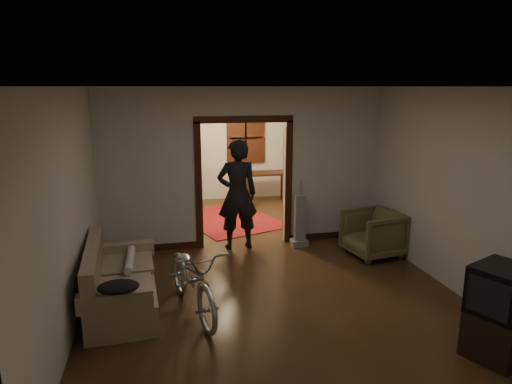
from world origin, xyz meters
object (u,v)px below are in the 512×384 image
object	(u,v)px
desk	(266,188)
armchair	(373,234)
bicycle	(193,278)
sofa	(121,276)
locker	(173,173)
person	(237,195)

from	to	relation	value
desk	armchair	bearing A→B (deg)	-65.44
armchair	desk	world-z (taller)	armchair
bicycle	desk	xyz separation A→B (m)	(2.21, 5.33, -0.08)
sofa	locker	distance (m)	5.15
bicycle	locker	world-z (taller)	locker
desk	locker	bearing A→B (deg)	-170.42
bicycle	armchair	distance (m)	3.42
sofa	desk	size ratio (longest dim) A/B	1.80
desk	bicycle	bearing A→B (deg)	-101.04
person	locker	distance (m)	3.31
armchair	locker	bearing A→B (deg)	-151.77
bicycle	armchair	world-z (taller)	bicycle
bicycle	person	size ratio (longest dim) A/B	0.90
person	desk	size ratio (longest dim) A/B	1.92
armchair	desk	xyz separation A→B (m)	(-0.92, 3.95, -0.01)
sofa	person	xyz separation A→B (m)	(1.85, 1.91, 0.55)
armchair	desk	bearing A→B (deg)	-176.88
person	desk	distance (m)	3.38
armchair	desk	size ratio (longest dim) A/B	0.84
sofa	desk	xyz separation A→B (m)	(3.10, 4.99, -0.05)
sofa	armchair	distance (m)	4.15
person	sofa	bearing A→B (deg)	42.83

